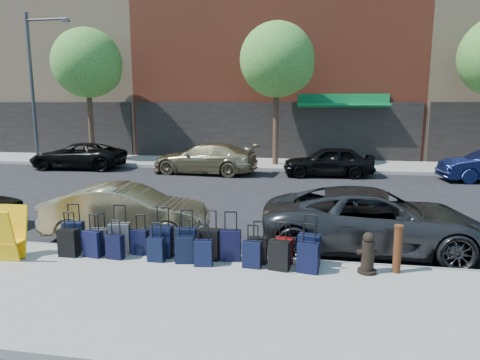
% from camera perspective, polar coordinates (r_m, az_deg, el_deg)
% --- Properties ---
extents(ground, '(120.00, 120.00, 0.00)m').
position_cam_1_polar(ground, '(13.68, -1.18, -3.93)').
color(ground, black).
rests_on(ground, ground).
extents(sidewalk_near, '(60.00, 4.00, 0.15)m').
position_cam_1_polar(sidewalk_near, '(7.73, -10.98, -14.98)').
color(sidewalk_near, gray).
rests_on(sidewalk_near, ground).
extents(sidewalk_far, '(60.00, 4.00, 0.15)m').
position_cam_1_polar(sidewalk_far, '(23.38, 3.62, 2.17)').
color(sidewalk_far, gray).
rests_on(sidewalk_far, ground).
extents(curb_near, '(60.00, 0.08, 0.15)m').
position_cam_1_polar(curb_near, '(9.49, -6.56, -9.98)').
color(curb_near, gray).
rests_on(curb_near, ground).
extents(curb_far, '(60.00, 0.08, 0.15)m').
position_cam_1_polar(curb_far, '(21.40, 3.00, 1.42)').
color(curb_far, gray).
rests_on(curb_far, ground).
extents(building_left, '(15.00, 12.12, 16.00)m').
position_cam_1_polar(building_left, '(36.44, -21.66, 16.85)').
color(building_left, tan).
rests_on(building_left, ground).
extents(building_center, '(17.00, 12.85, 20.00)m').
position_cam_1_polar(building_center, '(31.80, 5.61, 22.23)').
color(building_center, maroon).
rests_on(building_center, ground).
extents(tree_left, '(3.80, 3.80, 7.27)m').
position_cam_1_polar(tree_left, '(25.81, -19.42, 14.26)').
color(tree_left, black).
rests_on(tree_left, sidewalk_far).
extents(tree_center, '(3.80, 3.80, 7.27)m').
position_cam_1_polar(tree_center, '(22.68, 5.30, 15.41)').
color(tree_center, black).
rests_on(tree_center, sidewalk_far).
extents(streetlight, '(2.59, 0.18, 8.00)m').
position_cam_1_polar(streetlight, '(26.73, -25.69, 12.07)').
color(streetlight, '#333338').
rests_on(streetlight, sidewalk_far).
extents(suitcase_front_0, '(0.46, 0.29, 1.04)m').
position_cam_1_polar(suitcase_front_0, '(10.12, -21.28, -6.96)').
color(suitcase_front_0, black).
rests_on(suitcase_front_0, sidewalk_near).
extents(suitcase_front_1, '(0.39, 0.26, 0.88)m').
position_cam_1_polar(suitcase_front_1, '(9.78, -18.19, -7.68)').
color(suitcase_front_1, '#3C3D42').
rests_on(suitcase_front_1, sidewalk_near).
extents(suitcase_front_2, '(0.48, 0.32, 1.06)m').
position_cam_1_polar(suitcase_front_2, '(9.63, -15.72, -7.46)').
color(suitcase_front_2, '#3E3F44').
rests_on(suitcase_front_2, sidewalk_near).
extents(suitcase_front_3, '(0.37, 0.21, 0.86)m').
position_cam_1_polar(suitcase_front_3, '(9.48, -13.18, -8.02)').
color(suitcase_front_3, black).
rests_on(suitcase_front_3, sidewalk_near).
extents(suitcase_front_4, '(0.46, 0.27, 1.08)m').
position_cam_1_polar(suitcase_front_4, '(9.20, -10.32, -8.03)').
color(suitcase_front_4, black).
rests_on(suitcase_front_4, sidewalk_near).
extents(suitcase_front_5, '(0.43, 0.25, 1.02)m').
position_cam_1_polar(suitcase_front_5, '(9.09, -7.15, -8.28)').
color(suitcase_front_5, black).
rests_on(suitcase_front_5, sidewalk_near).
extents(suitcase_front_6, '(0.46, 0.29, 1.04)m').
position_cam_1_polar(suitcase_front_6, '(8.94, -4.08, -8.52)').
color(suitcase_front_6, black).
rests_on(suitcase_front_6, sidewalk_near).
extents(suitcase_front_7, '(0.45, 0.28, 1.02)m').
position_cam_1_polar(suitcase_front_7, '(8.87, -1.28, -8.67)').
color(suitcase_front_7, black).
rests_on(suitcase_front_7, sidewalk_near).
extents(suitcase_front_8, '(0.36, 0.20, 0.87)m').
position_cam_1_polar(suitcase_front_8, '(8.74, 2.43, -9.31)').
color(suitcase_front_8, black).
rests_on(suitcase_front_8, sidewalk_near).
extents(suitcase_front_9, '(0.38, 0.25, 0.86)m').
position_cam_1_polar(suitcase_front_9, '(8.75, 5.84, -9.35)').
color(suitcase_front_9, '#8E0909').
rests_on(suitcase_front_9, sidewalk_near).
extents(suitcase_front_10, '(0.47, 0.32, 1.03)m').
position_cam_1_polar(suitcase_front_10, '(8.69, 9.18, -9.20)').
color(suitcase_front_10, black).
rests_on(suitcase_front_10, sidewalk_near).
extents(suitcase_back_0, '(0.40, 0.23, 0.95)m').
position_cam_1_polar(suitcase_back_0, '(9.79, -21.87, -7.74)').
color(suitcase_back_0, black).
rests_on(suitcase_back_0, sidewalk_near).
extents(suitcase_back_1, '(0.41, 0.28, 0.91)m').
position_cam_1_polar(suitcase_back_1, '(9.60, -19.01, -8.00)').
color(suitcase_back_1, black).
rests_on(suitcase_back_1, sidewalk_near).
extents(suitcase_back_2, '(0.36, 0.22, 0.82)m').
position_cam_1_polar(suitcase_back_2, '(9.35, -16.31, -8.53)').
color(suitcase_back_2, black).
rests_on(suitcase_back_2, sidewalk_near).
extents(suitcase_back_4, '(0.34, 0.20, 0.80)m').
position_cam_1_polar(suitcase_back_4, '(9.00, -11.12, -9.05)').
color(suitcase_back_4, black).
rests_on(suitcase_back_4, sidewalk_near).
extents(suitcase_back_5, '(0.40, 0.28, 0.88)m').
position_cam_1_polar(suitcase_back_5, '(8.82, -7.40, -9.17)').
color(suitcase_back_5, black).
rests_on(suitcase_back_5, sidewalk_near).
extents(suitcase_back_6, '(0.38, 0.25, 0.84)m').
position_cam_1_polar(suitcase_back_6, '(8.64, -4.92, -9.65)').
color(suitcase_back_6, black).
rests_on(suitcase_back_6, sidewalk_near).
extents(suitcase_back_8, '(0.38, 0.24, 0.86)m').
position_cam_1_polar(suitcase_back_8, '(8.52, 1.62, -9.86)').
color(suitcase_back_8, black).
rests_on(suitcase_back_8, sidewalk_near).
extents(suitcase_back_9, '(0.43, 0.30, 0.94)m').
position_cam_1_polar(suitcase_back_9, '(8.43, 5.26, -9.95)').
color(suitcase_back_9, black).
rests_on(suitcase_back_9, sidewalk_near).
extents(suitcase_back_10, '(0.43, 0.30, 0.95)m').
position_cam_1_polar(suitcase_back_10, '(8.37, 9.06, -10.16)').
color(suitcase_back_10, black).
rests_on(suitcase_back_10, sidewalk_near).
extents(fire_hydrant, '(0.41, 0.36, 0.80)m').
position_cam_1_polar(fire_hydrant, '(8.58, 16.68, -9.45)').
color(fire_hydrant, black).
rests_on(fire_hydrant, sidewalk_near).
extents(bollard, '(0.17, 0.17, 0.93)m').
position_cam_1_polar(bollard, '(8.73, 20.27, -8.53)').
color(bollard, '#38190C').
rests_on(bollard, sidewalk_near).
extents(display_rack, '(0.64, 0.70, 1.09)m').
position_cam_1_polar(display_rack, '(10.06, -28.67, -6.36)').
color(display_rack, yellow).
rests_on(display_rack, sidewalk_near).
extents(car_near_1, '(4.16, 1.86, 1.33)m').
position_cam_1_polar(car_near_1, '(11.10, -14.85, -4.10)').
color(car_near_1, '#95825B').
rests_on(car_near_1, ground).
extents(car_near_2, '(5.11, 2.37, 1.42)m').
position_cam_1_polar(car_near_2, '(10.29, 17.57, -5.10)').
color(car_near_2, '#2E2E30').
rests_on(car_near_2, ground).
extents(car_far_0, '(4.91, 2.54, 1.32)m').
position_cam_1_polar(car_far_0, '(23.58, -20.79, 3.03)').
color(car_far_0, black).
rests_on(car_far_0, ground).
extents(car_far_1, '(5.19, 2.45, 1.46)m').
position_cam_1_polar(car_far_1, '(20.56, -4.70, 2.89)').
color(car_far_1, '#8E7E57').
rests_on(car_far_1, ground).
extents(car_far_2, '(4.24, 2.02, 1.40)m').
position_cam_1_polar(car_far_2, '(20.10, 11.68, 2.45)').
color(car_far_2, black).
rests_on(car_far_2, ground).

